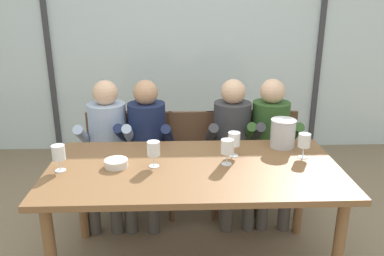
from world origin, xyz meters
TOP-DOWN VIEW (x-y plane):
  - ground at (0.00, 1.00)m, footprint 14.00×14.00m
  - window_glass_panel at (0.00, 2.32)m, footprint 7.12×0.03m
  - window_mullion_left at (-1.60, 2.30)m, footprint 0.06×0.06m
  - window_mullion_right at (1.60, 2.30)m, footprint 0.06×0.06m
  - hillside_vineyard at (0.00, 6.44)m, footprint 13.12×2.40m
  - dining_table at (0.00, 0.00)m, footprint 1.92×0.96m
  - chair_near_curtain at (-0.70, 0.90)m, footprint 0.47×0.47m
  - chair_left_of_center at (-0.36, 0.88)m, footprint 0.44×0.44m
  - chair_center at (0.03, 0.87)m, footprint 0.45×0.45m
  - chair_right_of_center at (0.37, 0.87)m, footprint 0.46×0.46m
  - chair_near_window_right at (0.75, 0.88)m, footprint 0.48×0.48m
  - person_pale_blue_shirt at (-0.70, 0.75)m, footprint 0.46×0.61m
  - person_navy_polo at (-0.37, 0.76)m, footprint 0.48×0.63m
  - person_charcoal_jacket at (0.37, 0.75)m, footprint 0.47×0.62m
  - person_olive_shirt at (0.69, 0.76)m, footprint 0.48×0.63m
  - ice_bucket_primary at (0.67, 0.34)m, footprint 0.19×0.19m
  - tasting_bowl at (-0.51, 0.02)m, footprint 0.15×0.15m
  - wine_glass_by_left_taster at (0.76, 0.13)m, footprint 0.08×0.08m
  - wine_glass_near_bucket at (-0.26, 0.01)m, footprint 0.08×0.08m
  - wine_glass_center_pour at (0.29, 0.17)m, footprint 0.08×0.08m
  - wine_glass_by_right_taster at (-0.86, -0.03)m, footprint 0.08×0.08m
  - wine_glass_spare_empty at (0.22, 0.03)m, footprint 0.08×0.08m

SIDE VIEW (x-z plane):
  - ground at x=0.00m, z-range 0.00..0.00m
  - chair_near_curtain at x=-0.70m, z-range 0.07..0.93m
  - chair_left_of_center at x=-0.36m, z-range 0.07..0.93m
  - chair_center at x=0.03m, z-range 0.07..0.93m
  - chair_right_of_center at x=0.37m, z-range 0.07..0.93m
  - chair_near_window_right at x=0.75m, z-range 0.07..0.93m
  - person_pale_blue_shirt at x=-0.70m, z-range 0.08..1.26m
  - person_navy_polo at x=-0.37m, z-range 0.08..1.26m
  - person_charcoal_jacket at x=0.37m, z-range 0.08..1.26m
  - person_olive_shirt at x=0.69m, z-range 0.08..1.26m
  - dining_table at x=0.00m, z-range 0.30..1.08m
  - tasting_bowl at x=-0.51m, z-range 0.77..0.82m
  - hillside_vineyard at x=0.00m, z-range 0.00..1.69m
  - ice_bucket_primary at x=0.67m, z-range 0.78..0.99m
  - wine_glass_by_left_taster at x=0.76m, z-range 0.80..0.98m
  - wine_glass_near_bucket at x=-0.26m, z-range 0.80..0.98m
  - wine_glass_by_right_taster at x=-0.86m, z-range 0.80..0.98m
  - wine_glass_spare_empty at x=0.22m, z-range 0.80..0.98m
  - wine_glass_center_pour at x=0.29m, z-range 0.81..0.98m
  - window_glass_panel at x=0.00m, z-range 0.00..2.60m
  - window_mullion_left at x=-1.60m, z-range 0.00..2.60m
  - window_mullion_right at x=1.60m, z-range 0.00..2.60m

